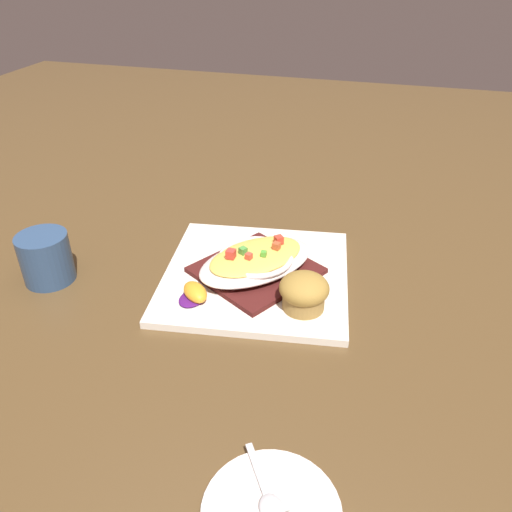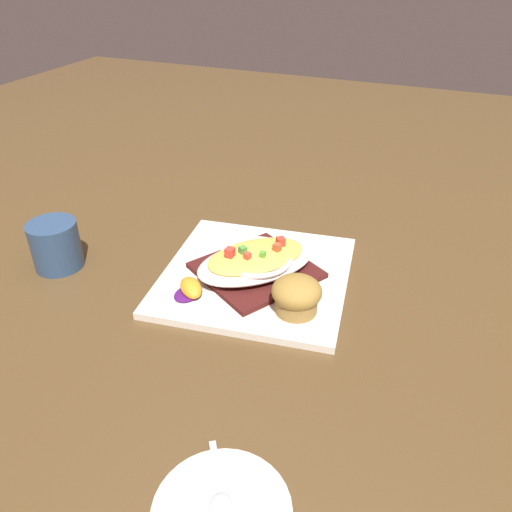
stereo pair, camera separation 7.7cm
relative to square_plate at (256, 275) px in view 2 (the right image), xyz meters
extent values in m
plane|color=brown|center=(0.00, 0.00, -0.01)|extent=(2.60, 2.60, 0.00)
cube|color=white|center=(0.00, 0.00, 0.00)|extent=(0.32, 0.32, 0.01)
cube|color=#451615|center=(0.00, 0.00, 0.01)|extent=(0.22, 0.22, 0.01)
ellipsoid|color=silver|center=(0.00, 0.00, 0.03)|extent=(0.21, 0.22, 0.02)
torus|color=silver|center=(0.00, 0.00, 0.03)|extent=(0.16, 0.16, 0.01)
ellipsoid|color=#EEC151|center=(0.00, 0.00, 0.04)|extent=(0.17, 0.18, 0.02)
cube|color=#BB522E|center=(0.03, 0.02, 0.05)|extent=(0.01, 0.01, 0.01)
cube|color=red|center=(0.03, 0.03, 0.05)|extent=(0.02, 0.02, 0.01)
cube|color=green|center=(0.01, -0.01, 0.05)|extent=(0.01, 0.01, 0.01)
cube|color=#CA4835|center=(-0.01, -0.02, 0.05)|extent=(0.01, 0.01, 0.01)
cube|color=#4C9C3F|center=(-0.02, -0.01, 0.05)|extent=(0.01, 0.01, 0.01)
cube|color=red|center=(-0.03, -0.03, 0.05)|extent=(0.01, 0.01, 0.01)
cylinder|color=olive|center=(0.09, -0.07, 0.02)|extent=(0.06, 0.06, 0.02)
ellipsoid|color=olive|center=(0.09, -0.07, 0.04)|extent=(0.07, 0.07, 0.04)
ellipsoid|color=#4C0F23|center=(0.09, -0.07, 0.05)|extent=(0.03, 0.03, 0.01)
ellipsoid|color=#491461|center=(-0.07, -0.09, 0.01)|extent=(0.05, 0.05, 0.01)
ellipsoid|color=orange|center=(-0.07, -0.09, 0.02)|extent=(0.06, 0.06, 0.02)
cylinder|color=navy|center=(-0.31, -0.09, 0.03)|extent=(0.08, 0.08, 0.08)
torus|color=navy|center=(-0.33, -0.05, 0.03)|extent=(0.04, 0.05, 0.05)
cylinder|color=#4C2D14|center=(-0.31, -0.09, 0.02)|extent=(0.07, 0.07, 0.05)
ellipsoid|color=silver|center=(0.12, -0.37, 0.01)|extent=(0.03, 0.04, 0.01)
cube|color=silver|center=(0.10, -0.33, 0.01)|extent=(0.04, 0.05, 0.00)
camera|label=1|loc=(0.18, -0.63, 0.45)|focal=35.63mm
camera|label=2|loc=(0.25, -0.60, 0.45)|focal=35.63mm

